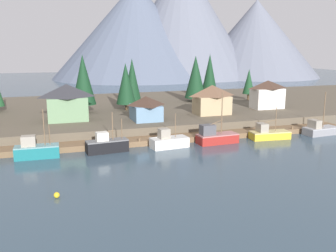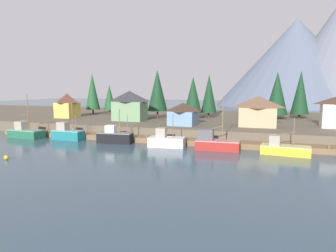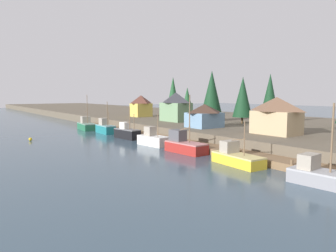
{
  "view_description": "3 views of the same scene",
  "coord_description": "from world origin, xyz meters",
  "px_view_note": "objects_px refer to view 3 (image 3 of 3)",
  "views": [
    {
      "loc": [
        -19.07,
        -62.44,
        17.26
      ],
      "look_at": [
        1.9,
        1.83,
        3.05
      ],
      "focal_mm": 39.86,
      "sensor_mm": 36.0,
      "label": 1
    },
    {
      "loc": [
        18.84,
        -53.53,
        10.74
      ],
      "look_at": [
        -0.49,
        2.87,
        3.24
      ],
      "focal_mm": 32.16,
      "sensor_mm": 36.0,
      "label": 2
    },
    {
      "loc": [
        49.04,
        -33.96,
        9.52
      ],
      "look_at": [
        -0.38,
        2.33,
        3.29
      ],
      "focal_mm": 33.22,
      "sensor_mm": 36.0,
      "label": 3
    }
  ],
  "objects_px": {
    "fishing_boat_white": "(153,139)",
    "conifer_near_right": "(243,97)",
    "conifer_far_left": "(212,92)",
    "fishing_boat_teal": "(105,128)",
    "fishing_boat_yellow": "(236,157)",
    "house_tan": "(276,115)",
    "channel_buoy": "(30,139)",
    "fishing_boat_red": "(184,145)",
    "conifer_mid_right": "(173,94)",
    "fishing_boat_black": "(127,133)",
    "house_yellow": "(141,106)",
    "conifer_back_left": "(270,96)",
    "fishing_boat_grey": "(323,176)",
    "house_blue": "(204,115)",
    "fishing_boat_green": "(87,125)",
    "house_green": "(176,107)",
    "conifer_centre": "(187,100)"
  },
  "relations": [
    {
      "from": "fishing_boat_teal",
      "to": "house_tan",
      "type": "relative_size",
      "value": 0.97
    },
    {
      "from": "conifer_back_left",
      "to": "channel_buoy",
      "type": "height_order",
      "value": "conifer_back_left"
    },
    {
      "from": "fishing_boat_green",
      "to": "fishing_boat_yellow",
      "type": "distance_m",
      "value": 52.83
    },
    {
      "from": "conifer_centre",
      "to": "conifer_far_left",
      "type": "distance_m",
      "value": 21.27
    },
    {
      "from": "fishing_boat_green",
      "to": "fishing_boat_yellow",
      "type": "relative_size",
      "value": 1.21
    },
    {
      "from": "fishing_boat_teal",
      "to": "fishing_boat_red",
      "type": "relative_size",
      "value": 0.83
    },
    {
      "from": "fishing_boat_red",
      "to": "conifer_far_left",
      "type": "distance_m",
      "value": 34.86
    },
    {
      "from": "fishing_boat_grey",
      "to": "fishing_boat_white",
      "type": "bearing_deg",
      "value": 175.38
    },
    {
      "from": "house_tan",
      "to": "conifer_near_right",
      "type": "xyz_separation_m",
      "value": [
        -17.32,
        11.39,
        3.04
      ]
    },
    {
      "from": "fishing_boat_white",
      "to": "house_green",
      "type": "xyz_separation_m",
      "value": [
        -16.05,
        17.75,
        5.25
      ]
    },
    {
      "from": "house_yellow",
      "to": "channel_buoy",
      "type": "distance_m",
      "value": 41.02
    },
    {
      "from": "fishing_boat_grey",
      "to": "fishing_boat_green",
      "type": "bearing_deg",
      "value": 175.58
    },
    {
      "from": "house_tan",
      "to": "fishing_boat_grey",
      "type": "bearing_deg",
      "value": -43.41
    },
    {
      "from": "house_tan",
      "to": "conifer_far_left",
      "type": "distance_m",
      "value": 29.62
    },
    {
      "from": "fishing_boat_teal",
      "to": "conifer_mid_right",
      "type": "xyz_separation_m",
      "value": [
        -14.06,
        31.63,
        8.43
      ]
    },
    {
      "from": "fishing_boat_grey",
      "to": "conifer_back_left",
      "type": "bearing_deg",
      "value": 128.09
    },
    {
      "from": "fishing_boat_black",
      "to": "house_green",
      "type": "height_order",
      "value": "house_green"
    },
    {
      "from": "conifer_centre",
      "to": "fishing_boat_green",
      "type": "bearing_deg",
      "value": -91.82
    },
    {
      "from": "fishing_boat_yellow",
      "to": "channel_buoy",
      "type": "bearing_deg",
      "value": -151.22
    },
    {
      "from": "fishing_boat_teal",
      "to": "fishing_boat_white",
      "type": "height_order",
      "value": "fishing_boat_teal"
    },
    {
      "from": "house_blue",
      "to": "fishing_boat_white",
      "type": "bearing_deg",
      "value": -87.71
    },
    {
      "from": "fishing_boat_yellow",
      "to": "house_tan",
      "type": "bearing_deg",
      "value": 112.21
    },
    {
      "from": "fishing_boat_white",
      "to": "fishing_boat_red",
      "type": "relative_size",
      "value": 0.73
    },
    {
      "from": "fishing_boat_green",
      "to": "fishing_boat_yellow",
      "type": "xyz_separation_m",
      "value": [
        52.83,
        0.22,
        -0.2
      ]
    },
    {
      "from": "fishing_boat_red",
      "to": "fishing_boat_teal",
      "type": "bearing_deg",
      "value": 176.03
    },
    {
      "from": "fishing_boat_red",
      "to": "fishing_boat_yellow",
      "type": "relative_size",
      "value": 1.21
    },
    {
      "from": "fishing_boat_red",
      "to": "house_yellow",
      "type": "bearing_deg",
      "value": 153.6
    },
    {
      "from": "fishing_boat_white",
      "to": "conifer_mid_right",
      "type": "distance_m",
      "value": 49.14
    },
    {
      "from": "fishing_boat_black",
      "to": "house_tan",
      "type": "bearing_deg",
      "value": 24.97
    },
    {
      "from": "fishing_boat_white",
      "to": "conifer_near_right",
      "type": "xyz_separation_m",
      "value": [
        -1.84,
        27.21,
        7.78
      ]
    },
    {
      "from": "house_yellow",
      "to": "conifer_far_left",
      "type": "relative_size",
      "value": 0.51
    },
    {
      "from": "conifer_far_left",
      "to": "fishing_boat_teal",
      "type": "bearing_deg",
      "value": -111.62
    },
    {
      "from": "fishing_boat_green",
      "to": "fishing_boat_grey",
      "type": "xyz_separation_m",
      "value": [
        64.77,
        0.11,
        -0.16
      ]
    },
    {
      "from": "house_tan",
      "to": "conifer_mid_right",
      "type": "relative_size",
      "value": 0.62
    },
    {
      "from": "fishing_boat_green",
      "to": "house_tan",
      "type": "xyz_separation_m",
      "value": [
        47.99,
        15.98,
        4.67
      ]
    },
    {
      "from": "fishing_boat_green",
      "to": "house_tan",
      "type": "relative_size",
      "value": 1.18
    },
    {
      "from": "fishing_boat_white",
      "to": "conifer_far_left",
      "type": "height_order",
      "value": "conifer_far_left"
    },
    {
      "from": "fishing_boat_yellow",
      "to": "conifer_mid_right",
      "type": "relative_size",
      "value": 0.6
    },
    {
      "from": "house_blue",
      "to": "channel_buoy",
      "type": "height_order",
      "value": "house_blue"
    },
    {
      "from": "fishing_boat_green",
      "to": "house_blue",
      "type": "xyz_separation_m",
      "value": [
        31.97,
        13.66,
        3.86
      ]
    },
    {
      "from": "house_yellow",
      "to": "conifer_centre",
      "type": "bearing_deg",
      "value": 71.36
    },
    {
      "from": "house_yellow",
      "to": "conifer_back_left",
      "type": "relative_size",
      "value": 0.56
    },
    {
      "from": "fishing_boat_white",
      "to": "house_yellow",
      "type": "height_order",
      "value": "house_yellow"
    },
    {
      "from": "fishing_boat_black",
      "to": "fishing_boat_white",
      "type": "distance_m",
      "value": 10.87
    },
    {
      "from": "fishing_boat_teal",
      "to": "conifer_far_left",
      "type": "distance_m",
      "value": 29.39
    },
    {
      "from": "conifer_near_right",
      "to": "channel_buoy",
      "type": "bearing_deg",
      "value": -111.64
    },
    {
      "from": "channel_buoy",
      "to": "fishing_boat_grey",
      "type": "bearing_deg",
      "value": 18.51
    },
    {
      "from": "fishing_boat_white",
      "to": "house_yellow",
      "type": "relative_size",
      "value": 1.01
    },
    {
      "from": "conifer_near_right",
      "to": "conifer_far_left",
      "type": "xyz_separation_m",
      "value": [
        -9.96,
        -0.67,
        1.23
      ]
    },
    {
      "from": "fishing_boat_red",
      "to": "house_blue",
      "type": "bearing_deg",
      "value": 122.52
    }
  ]
}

